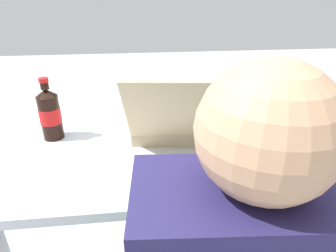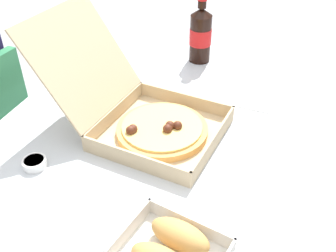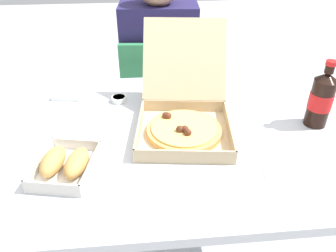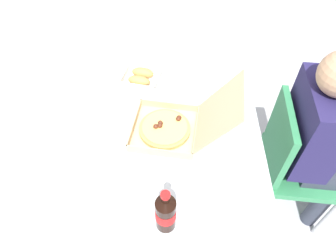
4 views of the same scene
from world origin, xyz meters
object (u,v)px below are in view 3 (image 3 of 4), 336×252
Objects in this scene: chair at (160,101)px; dipping_sauce_cup at (119,99)px; pizza_box_open at (184,116)px; napkin_pile at (70,92)px; cola_bottle at (320,98)px; diner_person at (159,60)px; paper_menu at (298,167)px; bread_side_box at (65,164)px.

chair is 0.54m from dipping_sauce_cup.
pizza_box_open reaches higher than napkin_pile.
cola_bottle is 0.69m from dipping_sauce_cup.
chair is 7.55× the size of napkin_pile.
diner_person reaches higher than napkin_pile.
chair reaches higher than paper_menu.
bread_side_box is 3.87× the size of dipping_sauce_cup.
pizza_box_open is at bearing 27.90° from bread_side_box.
cola_bottle is at bearing 59.57° from paper_menu.
pizza_box_open is 0.49m from napkin_pile.
bread_side_box is at bearing -82.78° from napkin_pile.
cola_bottle is at bearing -53.95° from chair.
napkin_pile is (-0.37, -0.37, 0.26)m from chair.
diner_person is 0.98m from paper_menu.
cola_bottle reaches higher than napkin_pile.
pizza_box_open reaches higher than dipping_sauce_cup.
pizza_box_open is 0.44m from cola_bottle.
chair is 0.87m from cola_bottle.
chair is 1.70× the size of pizza_box_open.
chair is at bearing -94.31° from diner_person.
dipping_sauce_cup is at bearing 143.84° from paper_menu.
dipping_sauce_cup is at bearing 137.70° from pizza_box_open.
paper_menu is (0.29, -0.23, -0.04)m from pizza_box_open.
chair is at bearing 67.51° from dipping_sauce_cup.
chair reaches higher than napkin_pile.
chair is 0.72× the size of diner_person.
pizza_box_open is (0.03, -0.69, 0.08)m from diner_person.
cola_bottle is 1.07× the size of paper_menu.
paper_menu is 0.86m from napkin_pile.
chair is 0.92m from bread_side_box.
bread_side_box is at bearing -110.94° from chair.
napkin_pile and dipping_sauce_cup have the same top height.
pizza_box_open is 0.29m from dipping_sauce_cup.
napkin_pile is at bearing 161.36° from cola_bottle.
chair is at bearing 69.06° from bread_side_box.
dipping_sauce_cup is at bearing -112.49° from chair.
napkin_pile is 1.96× the size of dipping_sauce_cup.
dipping_sauce_cup is (-0.51, 0.43, 0.01)m from paper_menu.
napkin_pile is 0.20m from dipping_sauce_cup.
diner_person is 5.14× the size of cola_bottle.
diner_person is (0.00, 0.06, 0.21)m from chair.
diner_person is at bearing 69.47° from dipping_sauce_cup.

